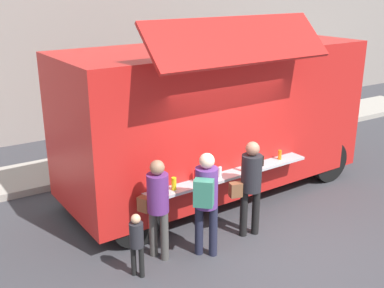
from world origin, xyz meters
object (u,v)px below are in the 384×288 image
object	(u,v)px
trash_bin	(272,120)
customer_front_ordering	(250,181)
customer_mid_with_backpack	(206,195)
customer_rear_waiting	(157,201)
food_truck_main	(216,115)
child_near_queue	(137,240)

from	to	relation	value
trash_bin	customer_front_ordering	bearing A→B (deg)	-135.29
customer_mid_with_backpack	customer_rear_waiting	size ratio (longest dim) A/B	1.05
food_truck_main	child_near_queue	xyz separation A→B (m)	(-2.72, -1.90, -1.04)
customer_front_ordering	child_near_queue	xyz separation A→B (m)	(-2.17, -0.08, -0.40)
customer_mid_with_backpack	customer_rear_waiting	xyz separation A→B (m)	(-0.66, 0.37, -0.08)
customer_front_ordering	customer_rear_waiting	size ratio (longest dim) A/B	1.03
food_truck_main	customer_front_ordering	size ratio (longest dim) A/B	3.68
customer_front_ordering	customer_rear_waiting	bearing A→B (deg)	97.56
customer_front_ordering	customer_mid_with_backpack	size ratio (longest dim) A/B	0.98
customer_front_ordering	customer_mid_with_backpack	world-z (taller)	customer_mid_with_backpack
customer_rear_waiting	food_truck_main	bearing A→B (deg)	10.72
trash_bin	customer_front_ordering	xyz separation A→B (m)	(-4.18, -4.14, 0.57)
food_truck_main	child_near_queue	distance (m)	3.48
food_truck_main	child_near_queue	size ratio (longest dim) A/B	6.12
trash_bin	customer_rear_waiting	size ratio (longest dim) A/B	0.53
customer_rear_waiting	child_near_queue	distance (m)	0.69
child_near_queue	customer_mid_with_backpack	bearing A→B (deg)	-39.07
trash_bin	food_truck_main	bearing A→B (deg)	-147.41
trash_bin	customer_mid_with_backpack	xyz separation A→B (m)	(-5.19, -4.30, 0.63)
customer_front_ordering	child_near_queue	bearing A→B (deg)	106.93
customer_front_ordering	child_near_queue	world-z (taller)	customer_front_ordering
food_truck_main	customer_mid_with_backpack	bearing A→B (deg)	-130.47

